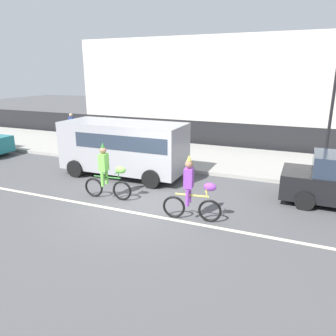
# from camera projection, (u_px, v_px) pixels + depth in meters

# --- Properties ---
(ground_plane) EXTENTS (80.00, 80.00, 0.00)m
(ground_plane) POSITION_uv_depth(u_px,v_px,m) (139.00, 206.00, 10.41)
(ground_plane) COLOR #4C4C4F
(road_centre_line) EXTENTS (36.00, 0.14, 0.01)m
(road_centre_line) POSITION_uv_depth(u_px,v_px,m) (131.00, 212.00, 9.97)
(road_centre_line) COLOR beige
(road_centre_line) RESTS_ON ground
(sidewalk_curb) EXTENTS (60.00, 5.00, 0.15)m
(sidewalk_curb) POSITION_uv_depth(u_px,v_px,m) (200.00, 157.00, 16.13)
(sidewalk_curb) COLOR #9E9B93
(sidewalk_curb) RESTS_ON ground
(fence_line) EXTENTS (40.00, 0.08, 1.40)m
(fence_line) POSITION_uv_depth(u_px,v_px,m) (216.00, 134.00, 18.52)
(fence_line) COLOR black
(fence_line) RESTS_ON ground
(building_backdrop) EXTENTS (28.00, 8.00, 6.50)m
(building_backdrop) POSITION_uv_depth(u_px,v_px,m) (270.00, 83.00, 24.73)
(building_backdrop) COLOR beige
(building_backdrop) RESTS_ON ground
(parade_cyclist_lime) EXTENTS (1.72, 0.50, 1.92)m
(parade_cyclist_lime) POSITION_uv_depth(u_px,v_px,m) (107.00, 175.00, 10.82)
(parade_cyclist_lime) COLOR black
(parade_cyclist_lime) RESTS_ON ground
(parade_cyclist_purple) EXTENTS (1.71, 0.51, 1.92)m
(parade_cyclist_purple) POSITION_uv_depth(u_px,v_px,m) (192.00, 192.00, 9.23)
(parade_cyclist_purple) COLOR black
(parade_cyclist_purple) RESTS_ON ground
(parked_van_grey) EXTENTS (5.00, 2.22, 2.18)m
(parked_van_grey) POSITION_uv_depth(u_px,v_px,m) (125.00, 145.00, 13.18)
(parked_van_grey) COLOR #99999E
(parked_van_grey) RESTS_ON ground
(pedestrian_onlooker) EXTENTS (0.32, 0.20, 1.62)m
(pedestrian_onlooker) POSITION_uv_depth(u_px,v_px,m) (72.00, 126.00, 19.40)
(pedestrian_onlooker) COLOR #33333D
(pedestrian_onlooker) RESTS_ON sidewalk_curb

